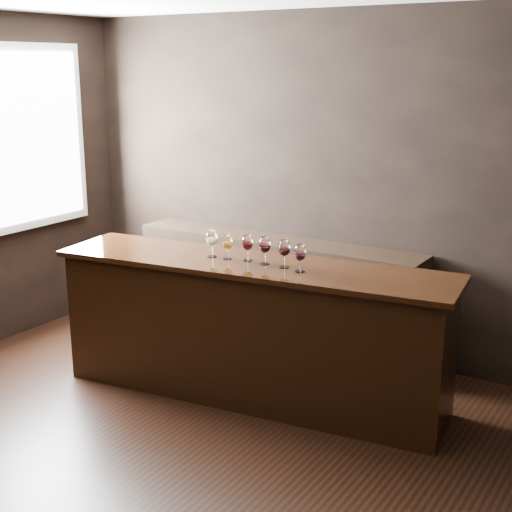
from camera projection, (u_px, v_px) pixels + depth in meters
The scene contains 11 objects.
ground at pixel (162, 461), 4.40m from camera, with size 5.00×5.00×0.00m, color black.
room_shell at pixel (133, 164), 4.14m from camera, with size 5.02×4.52×2.81m.
bar_counter at pixel (252, 333), 5.15m from camera, with size 2.81×0.61×0.98m, color black.
bar_top at pixel (252, 265), 5.02m from camera, with size 2.91×0.67×0.04m, color black.
back_bar_shelf at pixel (275, 292), 6.14m from camera, with size 2.62×0.40×0.94m, color black.
glass_white at pixel (212, 239), 5.12m from camera, with size 0.08×0.08×0.20m.
glass_amber at pixel (227, 243), 5.07m from camera, with size 0.08×0.08×0.18m.
glass_red_a at pixel (247, 243), 5.02m from camera, with size 0.08×0.08×0.19m.
glass_red_b at pixel (265, 245), 4.94m from camera, with size 0.08×0.08×0.20m.
glass_red_c at pixel (284, 249), 4.85m from camera, with size 0.08×0.08×0.20m.
glass_red_d at pixel (300, 253), 4.75m from camera, with size 0.08×0.08×0.19m.
Camera 1 is at (2.60, -2.98, 2.37)m, focal length 50.00 mm.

